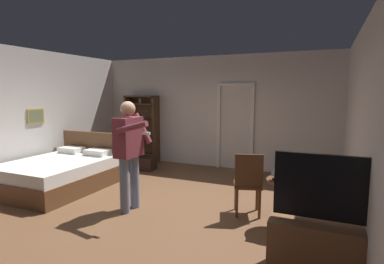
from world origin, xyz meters
name	(u,v)px	position (x,y,z in m)	size (l,w,h in m)	color
ground_plane	(146,207)	(0.00, 0.00, 0.00)	(6.93, 6.93, 0.00)	brown
wall_back	(212,112)	(0.00, 3.21, 1.41)	(6.37, 0.12, 2.82)	silver
wall_left	(12,117)	(-3.13, 0.00, 1.41)	(0.15, 6.54, 2.82)	silver
wall_right	(367,134)	(3.13, 0.00, 1.41)	(0.12, 6.54, 2.82)	silver
doorway_frame	(235,120)	(0.63, 3.13, 1.22)	(0.93, 0.08, 2.13)	white
bed	(62,173)	(-2.13, 0.24, 0.30)	(1.64, 2.08, 1.02)	brown
bookshelf	(143,126)	(-1.96, 2.98, 0.98)	(0.94, 0.32, 1.82)	#4C331E
tv_flatscreen	(330,243)	(2.77, -0.93, 0.38)	(1.21, 0.40, 1.29)	brown
side_table	(287,196)	(2.22, 0.12, 0.47)	(0.57, 0.57, 0.70)	brown
laptop	(285,177)	(2.19, 0.07, 0.75)	(0.33, 0.34, 0.15)	black
bottle_on_table	(298,174)	(2.36, 0.04, 0.82)	(0.06, 0.06, 0.28)	#3D491F
wooden_chair	(248,182)	(1.62, 0.33, 0.54)	(0.53, 0.53, 0.99)	brown
person_blue_shirt	(129,147)	(-0.17, -0.19, 1.04)	(0.72, 0.64, 1.76)	slate
suitcase_dark	(144,163)	(-1.41, 2.14, 0.16)	(0.55, 0.38, 0.32)	black
suitcase_small	(130,160)	(-1.75, 2.05, 0.22)	(0.50, 0.36, 0.44)	black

